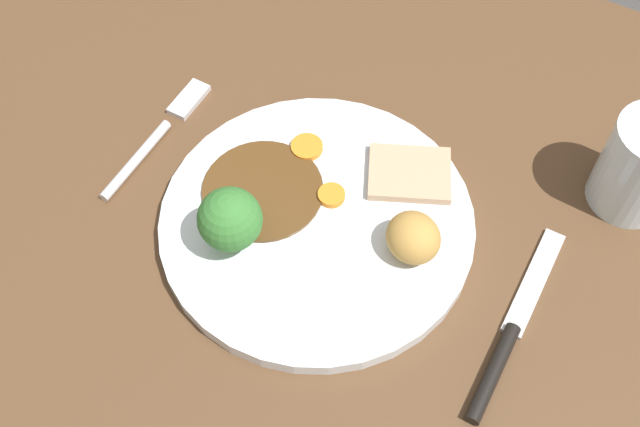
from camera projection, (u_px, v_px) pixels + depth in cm
name	position (u px, v px, depth cm)	size (l,w,h in cm)	color
dining_table	(300.00, 263.00, 67.18)	(120.00, 84.00, 3.60)	brown
dinner_plate	(320.00, 224.00, 66.35)	(26.45, 26.45, 1.40)	white
gravy_pool	(263.00, 190.00, 67.23)	(10.39, 10.39, 0.30)	#563819
meat_slice_main	(410.00, 174.00, 67.85)	(7.04, 5.59, 0.80)	tan
roast_potato_left	(413.00, 238.00, 62.65)	(4.65, 4.30, 3.75)	#BC8C42
carrot_coin_front	(330.00, 195.00, 66.80)	(2.34, 2.34, 0.57)	orange
carrot_coin_back	(307.00, 147.00, 69.59)	(2.84, 2.84, 0.51)	orange
broccoli_floret	(230.00, 220.00, 61.56)	(5.19, 5.19, 6.22)	#8CB766
fork	(159.00, 134.00, 72.00)	(2.04, 15.26, 0.90)	silver
knife	(509.00, 338.00, 61.04)	(1.91, 18.53, 1.20)	black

